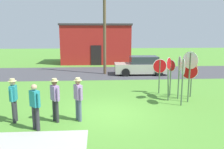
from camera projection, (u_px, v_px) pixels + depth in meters
ground_plane at (108, 114)px, 9.89m from camera, size 80.00×80.00×0.00m
street_asphalt at (102, 73)px, 19.84m from camera, size 60.00×6.40×0.01m
concrete_path at (34, 148)px, 6.95m from camera, size 3.20×2.40×0.01m
building_background at (96, 44)px, 25.94m from camera, size 7.69×4.41×4.35m
utility_pole at (105, 17)px, 18.37m from camera, size 1.80×0.24×8.95m
parked_car_on_street at (141, 66)px, 19.00m from camera, size 4.35×2.11×1.51m
stop_sign_nearest at (189, 75)px, 11.81m from camera, size 0.83×0.27×1.91m
stop_sign_leaning_right at (192, 74)px, 12.23m from camera, size 0.60×0.15×1.88m
stop_sign_tallest at (171, 72)px, 12.37m from camera, size 0.29×0.57×2.02m
stop_sign_far_back at (169, 72)px, 11.56m from camera, size 0.42×0.52×2.23m
stop_sign_leaning_left at (179, 70)px, 11.78m from camera, size 0.12×0.77×2.27m
stop_sign_center_cluster at (190, 67)px, 11.22m from camera, size 0.46×0.74×2.56m
stop_sign_rear_left at (183, 73)px, 10.71m from camera, size 0.15×0.80×2.30m
stop_sign_low_front at (160, 70)px, 12.89m from camera, size 0.81×0.07×1.99m
person_in_blue at (14, 98)px, 8.81m from camera, size 0.32×0.57×1.74m
person_in_dark_shirt at (55, 97)px, 8.85m from camera, size 0.39×0.47×1.74m
person_near_signs at (78, 97)px, 8.96m from camera, size 0.37×0.50×1.74m
person_with_sunhat at (35, 104)px, 8.10m from camera, size 0.44×0.42×1.69m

